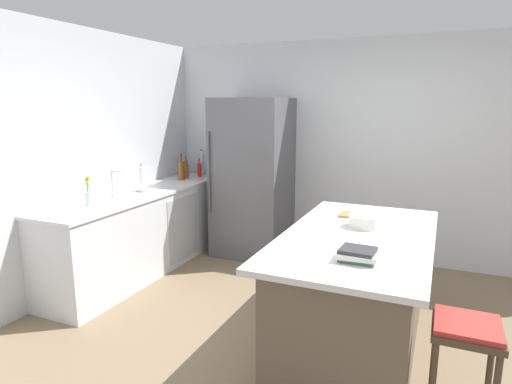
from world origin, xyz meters
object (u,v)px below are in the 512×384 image
flower_vase (89,196)px  whiskey_bottle (181,170)px  cutting_board (361,216)px  paper_towel_roll (142,180)px  sink_faucet (113,183)px  mixing_bowl (365,221)px  refrigerator (253,178)px  bar_stool (465,344)px  cookbook_stack (358,255)px  hot_sauce_bottle (199,170)px  syrup_bottle (186,170)px  vinegar_bottle (186,170)px  soda_bottle (202,165)px  kitchen_island (355,291)px

flower_vase → whiskey_bottle: size_ratio=0.89×
flower_vase → cutting_board: (2.43, 0.61, -0.09)m
paper_towel_roll → whiskey_bottle: 0.81m
sink_faucet → flower_vase: bearing=-85.8°
paper_towel_roll → mixing_bowl: size_ratio=1.21×
flower_vase → refrigerator: bearing=63.2°
sink_faucet → mixing_bowl: bearing=-1.3°
bar_stool → cookbook_stack: size_ratio=2.73×
paper_towel_roll → cutting_board: size_ratio=0.90×
flower_vase → hot_sauce_bottle: flower_vase is taller
syrup_bottle → vinegar_bottle: 0.12m
hot_sauce_bottle → bar_stool: bearing=-37.6°
cookbook_stack → cutting_board: bearing=99.2°
vinegar_bottle → cookbook_stack: size_ratio=1.13×
paper_towel_roll → mixing_bowl: paper_towel_roll is taller
hot_sauce_bottle → whiskey_bottle: bearing=-106.1°
paper_towel_roll → mixing_bowl: (2.50, -0.45, -0.08)m
sink_faucet → cookbook_stack: sink_faucet is taller
vinegar_bottle → cutting_board: 2.65m
hot_sauce_bottle → sink_faucet: bearing=-94.4°
soda_bottle → cookbook_stack: (2.53, -2.42, -0.10)m
mixing_bowl → cutting_board: 0.32m
flower_vase → cookbook_stack: bearing=-10.0°
cookbook_stack → syrup_bottle: bearing=140.1°
sink_faucet → soda_bottle: (0.10, 1.59, -0.01)m
vinegar_bottle → whiskey_bottle: (-0.00, -0.10, 0.01)m
sink_faucet → flower_vase: 0.38m
syrup_bottle → cookbook_stack: syrup_bottle is taller
bar_stool → cookbook_stack: bearing=171.1°
sink_faucet → hot_sauce_bottle: (0.11, 1.50, -0.06)m
whiskey_bottle → refrigerator: bearing=13.1°
cookbook_stack → mixing_bowl: mixing_bowl is taller
hot_sauce_bottle → whiskey_bottle: whiskey_bottle is taller
flower_vase → sink_faucet: bearing=94.2°
bar_stool → soda_bottle: bearing=141.5°
hot_sauce_bottle → cookbook_stack: 3.43m
vinegar_bottle → whiskey_bottle: 0.10m
paper_towel_roll → vinegar_bottle: (-0.02, 0.91, -0.02)m
paper_towel_roll → bar_stool: bearing=-22.3°
bar_stool → sink_faucet: size_ratio=2.29×
vinegar_bottle → cutting_board: size_ratio=0.82×
kitchen_island → flower_vase: 2.57m
flower_vase → mixing_bowl: 2.54m
refrigerator → bar_stool: bearing=-45.0°
syrup_bottle → hot_sauce_bottle: bearing=35.3°
refrigerator → mixing_bowl: (1.62, -1.46, -0.00)m
soda_bottle → cookbook_stack: size_ratio=1.39×
bar_stool → soda_bottle: soda_bottle is taller
refrigerator → whiskey_bottle: (-0.90, -0.21, 0.07)m
vinegar_bottle → refrigerator: bearing=6.9°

